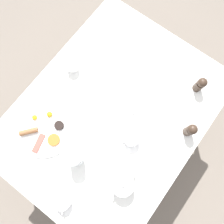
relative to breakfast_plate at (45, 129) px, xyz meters
The scene contains 15 objects.
ground_plane 0.82m from the breakfast_plate, 129.38° to the right, with size 8.00×8.00×0.00m, color #70665B.
table 0.38m from the breakfast_plate, 129.38° to the right, with size 0.93×1.21×0.72m.
breakfast_plate is the anchor object (origin of this frame).
teapot_near 0.50m from the breakfast_plate, behind, with size 0.11×0.19×0.11m.
teacup_with_saucer_left 0.46m from the breakfast_plate, 150.23° to the right, with size 0.15×0.15×0.06m.
teacup_with_saucer_right 0.38m from the breakfast_plate, 145.61° to the left, with size 0.15×0.15×0.06m.
water_glass_tall 0.24m from the breakfast_plate, behind, with size 0.08×0.08×0.13m.
creamer_jug 0.38m from the breakfast_plate, 74.23° to the right, with size 0.09×0.07×0.06m.
pepper_grinder 0.76m from the breakfast_plate, 144.35° to the right, with size 0.05×0.05×0.11m.
salt_grinder 0.86m from the breakfast_plate, 127.67° to the right, with size 0.05×0.05×0.11m.
napkin_folded 0.48m from the breakfast_plate, 125.75° to the right, with size 0.15×0.13×0.01m.
fork_by_plate 0.74m from the breakfast_plate, 101.35° to the right, with size 0.07×0.16×0.00m.
knife_by_plate 0.84m from the breakfast_plate, 117.02° to the right, with size 0.20×0.06×0.00m.
spoon_for_tea 0.47m from the breakfast_plate, 92.29° to the right, with size 0.16×0.03×0.00m.
fork_spare 0.29m from the breakfast_plate, 133.96° to the right, with size 0.18×0.06×0.00m.
Camera 1 is at (-0.16, 0.22, 1.88)m, focal length 35.00 mm.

